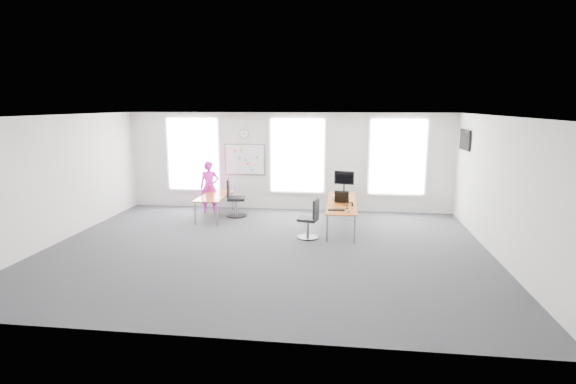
# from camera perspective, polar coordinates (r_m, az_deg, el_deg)

# --- Properties ---
(floor) EXTENTS (10.00, 10.00, 0.00)m
(floor) POSITION_cam_1_polar(r_m,az_deg,el_deg) (10.32, -2.85, -7.24)
(floor) COLOR #2D2C32
(floor) RESTS_ON ground
(ceiling) EXTENTS (10.00, 10.00, 0.00)m
(ceiling) POSITION_cam_1_polar(r_m,az_deg,el_deg) (9.80, -3.02, 9.66)
(ceiling) COLOR white
(ceiling) RESTS_ON ground
(wall_back) EXTENTS (10.00, 0.00, 10.00)m
(wall_back) POSITION_cam_1_polar(r_m,az_deg,el_deg) (13.86, -0.02, 3.87)
(wall_back) COLOR silver
(wall_back) RESTS_ON ground
(wall_front) EXTENTS (10.00, 0.00, 10.00)m
(wall_front) POSITION_cam_1_polar(r_m,az_deg,el_deg) (6.15, -9.51, -5.51)
(wall_front) COLOR silver
(wall_front) RESTS_ON ground
(wall_left) EXTENTS (0.00, 10.00, 10.00)m
(wall_left) POSITION_cam_1_polar(r_m,az_deg,el_deg) (11.89, -27.40, 1.41)
(wall_left) COLOR silver
(wall_left) RESTS_ON ground
(wall_right) EXTENTS (0.00, 10.00, 10.00)m
(wall_right) POSITION_cam_1_polar(r_m,az_deg,el_deg) (10.33, 25.53, 0.28)
(wall_right) COLOR silver
(wall_right) RESTS_ON ground
(window_left) EXTENTS (1.60, 0.06, 2.20)m
(window_left) POSITION_cam_1_polar(r_m,az_deg,el_deg) (14.49, -11.93, 4.74)
(window_left) COLOR silver
(window_left) RESTS_ON wall_back
(window_mid) EXTENTS (1.60, 0.06, 2.20)m
(window_mid) POSITION_cam_1_polar(r_m,az_deg,el_deg) (13.77, 1.20, 4.66)
(window_mid) COLOR silver
(window_mid) RESTS_ON wall_back
(window_right) EXTENTS (1.60, 0.06, 2.20)m
(window_right) POSITION_cam_1_polar(r_m,az_deg,el_deg) (13.79, 13.73, 4.35)
(window_right) COLOR silver
(window_right) RESTS_ON wall_back
(desk_right) EXTENTS (0.76, 2.85, 0.69)m
(desk_right) POSITION_cam_1_polar(r_m,az_deg,el_deg) (12.00, 6.83, -1.47)
(desk_right) COLOR #B77C2A
(desk_right) RESTS_ON ground
(desk_left) EXTENTS (0.73, 1.82, 0.66)m
(desk_left) POSITION_cam_1_polar(r_m,az_deg,el_deg) (13.14, -9.29, -0.62)
(desk_left) COLOR #B77C2A
(desk_left) RESTS_ON ground
(chair_right) EXTENTS (0.53, 0.53, 0.99)m
(chair_right) POSITION_cam_1_polar(r_m,az_deg,el_deg) (11.01, 2.84, -3.71)
(chair_right) COLOR black
(chair_right) RESTS_ON ground
(chair_left) EXTENTS (0.59, 0.59, 1.10)m
(chair_left) POSITION_cam_1_polar(r_m,az_deg,el_deg) (13.22, -6.87, -1.04)
(chair_left) COLOR black
(chair_left) RESTS_ON ground
(person) EXTENTS (0.65, 0.51, 1.58)m
(person) POSITION_cam_1_polar(r_m,az_deg,el_deg) (13.71, -9.94, 0.62)
(person) COLOR #E51CBA
(person) RESTS_ON ground
(whiteboard) EXTENTS (1.20, 0.03, 0.90)m
(whiteboard) POSITION_cam_1_polar(r_m,az_deg,el_deg) (14.06, -5.52, 4.13)
(whiteboard) COLOR white
(whiteboard) RESTS_ON wall_back
(wall_clock) EXTENTS (0.30, 0.04, 0.30)m
(wall_clock) POSITION_cam_1_polar(r_m,az_deg,el_deg) (13.99, -5.58, 7.38)
(wall_clock) COLOR gray
(wall_clock) RESTS_ON wall_back
(tv) EXTENTS (0.06, 0.90, 0.55)m
(tv) POSITION_cam_1_polar(r_m,az_deg,el_deg) (13.08, 21.56, 6.19)
(tv) COLOR black
(tv) RESTS_ON wall_right
(keyboard) EXTENTS (0.43, 0.19, 0.02)m
(keyboard) POSITION_cam_1_polar(r_m,az_deg,el_deg) (11.03, 6.14, -2.27)
(keyboard) COLOR black
(keyboard) RESTS_ON desk_right
(mouse) EXTENTS (0.09, 0.12, 0.04)m
(mouse) POSITION_cam_1_polar(r_m,az_deg,el_deg) (10.86, 7.72, -2.47)
(mouse) COLOR black
(mouse) RESTS_ON desk_right
(lens_cap) EXTENTS (0.08, 0.08, 0.01)m
(lens_cap) POSITION_cam_1_polar(r_m,az_deg,el_deg) (11.24, 7.50, -2.08)
(lens_cap) COLOR black
(lens_cap) RESTS_ON desk_right
(headphones) EXTENTS (0.18, 0.10, 0.11)m
(headphones) POSITION_cam_1_polar(r_m,az_deg,el_deg) (11.51, 7.79, -1.56)
(headphones) COLOR black
(headphones) RESTS_ON desk_right
(laptop_sleeve) EXTENTS (0.39, 0.25, 0.31)m
(laptop_sleeve) POSITION_cam_1_polar(r_m,az_deg,el_deg) (11.84, 6.83, -0.66)
(laptop_sleeve) COLOR black
(laptop_sleeve) RESTS_ON desk_right
(paper_stack) EXTENTS (0.42, 0.36, 0.12)m
(paper_stack) POSITION_cam_1_polar(r_m,az_deg,el_deg) (12.22, 6.57, -0.73)
(paper_stack) COLOR beige
(paper_stack) RESTS_ON desk_right
(monitor) EXTENTS (0.58, 0.24, 0.65)m
(monitor) POSITION_cam_1_polar(r_m,az_deg,el_deg) (13.11, 7.15, 1.53)
(monitor) COLOR black
(monitor) RESTS_ON desk_right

